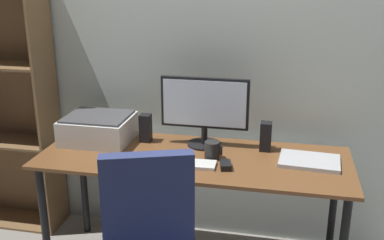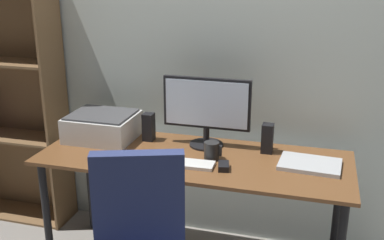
{
  "view_description": "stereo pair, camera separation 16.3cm",
  "coord_description": "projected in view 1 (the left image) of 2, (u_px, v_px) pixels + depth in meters",
  "views": [
    {
      "loc": [
        0.48,
        -2.33,
        1.75
      ],
      "look_at": [
        -0.01,
        -0.0,
        0.95
      ],
      "focal_mm": 43.01,
      "sensor_mm": 36.0,
      "label": 1
    },
    {
      "loc": [
        0.64,
        -2.29,
        1.75
      ],
      "look_at": [
        -0.01,
        -0.0,
        0.95
      ],
      "focal_mm": 43.01,
      "sensor_mm": 36.0,
      "label": 2
    }
  ],
  "objects": [
    {
      "name": "keyboard",
      "position": [
        188.0,
        164.0,
        2.46
      ],
      "size": [
        0.29,
        0.12,
        0.02
      ],
      "primitive_type": "cube",
      "rotation": [
        0.0,
        0.0,
        0.03
      ],
      "color": "silver",
      "rests_on": "desk"
    },
    {
      "name": "printer",
      "position": [
        98.0,
        128.0,
        2.79
      ],
      "size": [
        0.4,
        0.34,
        0.16
      ],
      "color": "silver",
      "rests_on": "desk"
    },
    {
      "name": "laptop",
      "position": [
        309.0,
        161.0,
        2.49
      ],
      "size": [
        0.34,
        0.25,
        0.02
      ],
      "primitive_type": "cube",
      "rotation": [
        0.0,
        0.0,
        -0.07
      ],
      "color": "#B7BABC",
      "rests_on": "desk"
    },
    {
      "name": "monitor",
      "position": [
        205.0,
        107.0,
        2.66
      ],
      "size": [
        0.51,
        0.2,
        0.41
      ],
      "color": "black",
      "rests_on": "desk"
    },
    {
      "name": "paper_sheet",
      "position": [
        147.0,
        168.0,
        2.43
      ],
      "size": [
        0.23,
        0.31,
        0.0
      ],
      "primitive_type": "cube",
      "rotation": [
        0.0,
        0.0,
        -0.06
      ],
      "color": "white",
      "rests_on": "desk"
    },
    {
      "name": "speaker_right",
      "position": [
        266.0,
        137.0,
        2.63
      ],
      "size": [
        0.06,
        0.07,
        0.17
      ],
      "primitive_type": "cube",
      "color": "black",
      "rests_on": "desk"
    },
    {
      "name": "mouse",
      "position": [
        226.0,
        165.0,
        2.42
      ],
      "size": [
        0.07,
        0.11,
        0.03
      ],
      "primitive_type": "cube",
      "rotation": [
        0.0,
        0.0,
        0.2
      ],
      "color": "black",
      "rests_on": "desk"
    },
    {
      "name": "back_wall",
      "position": [
        210.0,
        43.0,
        2.86
      ],
      "size": [
        6.4,
        0.1,
        2.6
      ],
      "primitive_type": "cube",
      "color": "beige",
      "rests_on": "ground"
    },
    {
      "name": "desk",
      "position": [
        194.0,
        170.0,
        2.6
      ],
      "size": [
        1.74,
        0.65,
        0.74
      ],
      "color": "brown",
      "rests_on": "ground"
    },
    {
      "name": "coffee_mug",
      "position": [
        212.0,
        150.0,
        2.53
      ],
      "size": [
        0.1,
        0.08,
        0.1
      ],
      "color": "black",
      "rests_on": "desk"
    },
    {
      "name": "speaker_left",
      "position": [
        146.0,
        128.0,
        2.77
      ],
      "size": [
        0.06,
        0.07,
        0.17
      ],
      "primitive_type": "cube",
      "color": "black",
      "rests_on": "desk"
    }
  ]
}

